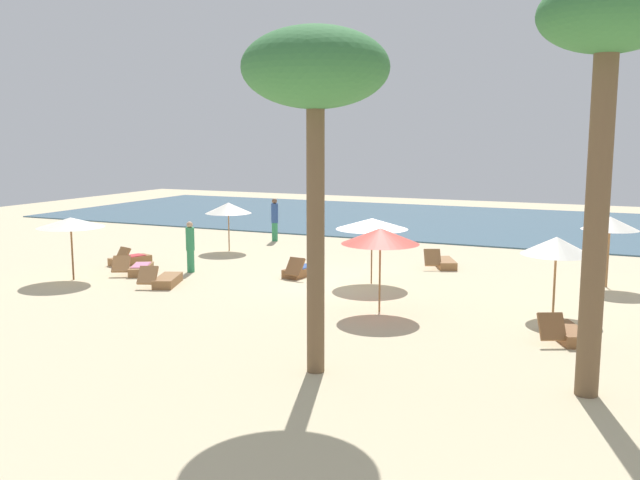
{
  "coord_description": "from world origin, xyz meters",
  "views": [
    {
      "loc": [
        7.91,
        -20.01,
        4.65
      ],
      "look_at": [
        -1.68,
        1.34,
        1.1
      ],
      "focal_mm": 38.58,
      "sensor_mm": 36.0,
      "label": 1
    }
  ],
  "objects_px": {
    "lounger_1": "(301,271)",
    "lounger_6": "(444,263)",
    "umbrella_1": "(71,223)",
    "umbrella_2": "(380,236)",
    "lounger_0": "(566,333)",
    "umbrella_4": "(372,224)",
    "umbrella_6": "(228,208)",
    "person_1": "(275,219)",
    "person_0": "(190,246)",
    "umbrella_3": "(610,223)",
    "lounger_2": "(139,269)",
    "palm_1": "(315,77)",
    "umbrella_0": "(556,246)",
    "lounger_4": "(166,280)",
    "lounger_3": "(129,260)",
    "palm_2": "(607,42)"
  },
  "relations": [
    {
      "from": "umbrella_2",
      "to": "lounger_0",
      "type": "relative_size",
      "value": 1.29
    },
    {
      "from": "lounger_6",
      "to": "person_0",
      "type": "distance_m",
      "value": 8.95
    },
    {
      "from": "umbrella_3",
      "to": "lounger_0",
      "type": "relative_size",
      "value": 1.26
    },
    {
      "from": "umbrella_4",
      "to": "person_1",
      "type": "bearing_deg",
      "value": 136.45
    },
    {
      "from": "umbrella_1",
      "to": "umbrella_6",
      "type": "xyz_separation_m",
      "value": [
        1.63,
        6.98,
        -0.12
      ]
    },
    {
      "from": "umbrella_2",
      "to": "umbrella_6",
      "type": "height_order",
      "value": "umbrella_2"
    },
    {
      "from": "lounger_0",
      "to": "palm_1",
      "type": "height_order",
      "value": "palm_1"
    },
    {
      "from": "lounger_1",
      "to": "umbrella_3",
      "type": "bearing_deg",
      "value": 13.89
    },
    {
      "from": "umbrella_4",
      "to": "palm_1",
      "type": "relative_size",
      "value": 0.34
    },
    {
      "from": "lounger_3",
      "to": "lounger_6",
      "type": "xyz_separation_m",
      "value": [
        10.61,
        4.16,
        -0.01
      ]
    },
    {
      "from": "person_0",
      "to": "umbrella_4",
      "type": "bearing_deg",
      "value": 7.41
    },
    {
      "from": "umbrella_3",
      "to": "umbrella_4",
      "type": "xyz_separation_m",
      "value": [
        -6.86,
        -2.47,
        -0.08
      ]
    },
    {
      "from": "lounger_0",
      "to": "umbrella_4",
      "type": "bearing_deg",
      "value": 147.32
    },
    {
      "from": "umbrella_6",
      "to": "lounger_0",
      "type": "relative_size",
      "value": 1.13
    },
    {
      "from": "lounger_4",
      "to": "person_1",
      "type": "relative_size",
      "value": 0.94
    },
    {
      "from": "umbrella_0",
      "to": "palm_1",
      "type": "distance_m",
      "value": 8.52
    },
    {
      "from": "lounger_0",
      "to": "lounger_4",
      "type": "distance_m",
      "value": 12.04
    },
    {
      "from": "umbrella_4",
      "to": "lounger_2",
      "type": "height_order",
      "value": "umbrella_4"
    },
    {
      "from": "lounger_2",
      "to": "palm_2",
      "type": "distance_m",
      "value": 16.73
    },
    {
      "from": "umbrella_6",
      "to": "lounger_6",
      "type": "height_order",
      "value": "umbrella_6"
    },
    {
      "from": "lounger_0",
      "to": "lounger_3",
      "type": "xyz_separation_m",
      "value": [
        -15.38,
        3.41,
        0.01
      ]
    },
    {
      "from": "umbrella_6",
      "to": "lounger_4",
      "type": "height_order",
      "value": "umbrella_6"
    },
    {
      "from": "umbrella_0",
      "to": "lounger_4",
      "type": "distance_m",
      "value": 11.68
    },
    {
      "from": "umbrella_2",
      "to": "lounger_2",
      "type": "height_order",
      "value": "umbrella_2"
    },
    {
      "from": "lounger_1",
      "to": "lounger_6",
      "type": "distance_m",
      "value": 5.29
    },
    {
      "from": "person_1",
      "to": "palm_2",
      "type": "distance_m",
      "value": 20.38
    },
    {
      "from": "lounger_1",
      "to": "lounger_6",
      "type": "height_order",
      "value": "same"
    },
    {
      "from": "umbrella_4",
      "to": "person_1",
      "type": "relative_size",
      "value": 1.19
    },
    {
      "from": "umbrella_1",
      "to": "lounger_0",
      "type": "height_order",
      "value": "umbrella_1"
    },
    {
      "from": "umbrella_0",
      "to": "lounger_3",
      "type": "bearing_deg",
      "value": 175.43
    },
    {
      "from": "lounger_0",
      "to": "palm_1",
      "type": "distance_m",
      "value": 8.29
    },
    {
      "from": "umbrella_2",
      "to": "lounger_6",
      "type": "distance_m",
      "value": 7.14
    },
    {
      "from": "umbrella_2",
      "to": "palm_2",
      "type": "xyz_separation_m",
      "value": [
        5.4,
        -4.1,
        4.17
      ]
    },
    {
      "from": "lounger_0",
      "to": "person_1",
      "type": "distance_m",
      "value": 16.96
    },
    {
      "from": "lounger_4",
      "to": "person_0",
      "type": "height_order",
      "value": "person_0"
    },
    {
      "from": "lounger_1",
      "to": "lounger_2",
      "type": "relative_size",
      "value": 0.97
    },
    {
      "from": "umbrella_0",
      "to": "umbrella_6",
      "type": "relative_size",
      "value": 1.05
    },
    {
      "from": "lounger_2",
      "to": "umbrella_2",
      "type": "bearing_deg",
      "value": -9.24
    },
    {
      "from": "umbrella_0",
      "to": "lounger_0",
      "type": "relative_size",
      "value": 1.19
    },
    {
      "from": "lounger_6",
      "to": "lounger_3",
      "type": "bearing_deg",
      "value": -158.58
    },
    {
      "from": "umbrella_6",
      "to": "palm_2",
      "type": "height_order",
      "value": "palm_2"
    },
    {
      "from": "umbrella_2",
      "to": "umbrella_3",
      "type": "bearing_deg",
      "value": 46.63
    },
    {
      "from": "umbrella_2",
      "to": "lounger_2",
      "type": "bearing_deg",
      "value": 170.76
    },
    {
      "from": "umbrella_4",
      "to": "person_1",
      "type": "height_order",
      "value": "umbrella_4"
    },
    {
      "from": "umbrella_2",
      "to": "lounger_0",
      "type": "bearing_deg",
      "value": -8.19
    },
    {
      "from": "umbrella_1",
      "to": "umbrella_2",
      "type": "bearing_deg",
      "value": 0.95
    },
    {
      "from": "lounger_3",
      "to": "umbrella_4",
      "type": "bearing_deg",
      "value": 3.5
    },
    {
      "from": "umbrella_1",
      "to": "umbrella_4",
      "type": "bearing_deg",
      "value": 20.87
    },
    {
      "from": "lounger_6",
      "to": "umbrella_4",
      "type": "bearing_deg",
      "value": -111.72
    },
    {
      "from": "person_0",
      "to": "umbrella_3",
      "type": "bearing_deg",
      "value": 14.02
    }
  ]
}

